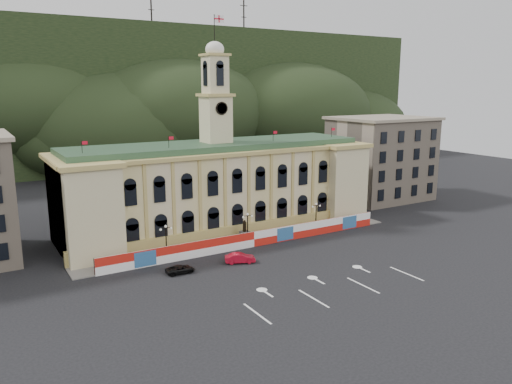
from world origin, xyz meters
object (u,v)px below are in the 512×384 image
statue (245,235)px  black_suv (180,269)px  lamp_center (248,225)px  red_sedan (240,258)px

statue → black_suv: statue is taller
lamp_center → statue: bearing=90.0°
red_sedan → black_suv: 9.13m
statue → red_sedan: 10.10m
red_sedan → black_suv: size_ratio=1.13×
statue → lamp_center: lamp_center is taller
red_sedan → black_suv: (-9.11, 0.62, -0.16)m
statue → lamp_center: size_ratio=0.72×
red_sedan → black_suv: red_sedan is taller
lamp_center → black_suv: size_ratio=1.25×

